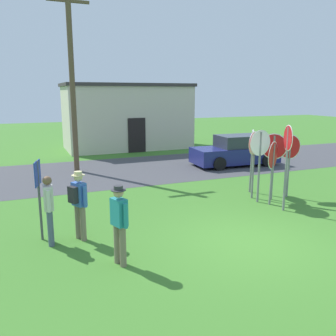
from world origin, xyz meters
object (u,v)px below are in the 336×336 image
Objects in this scene: stop_sign_far_back at (260,153)px; info_panel_leftmost at (38,186)px; stop_sign_leaning_right at (273,162)px; stop_sign_rear_right at (254,153)px; person_with_sunhat at (79,201)px; stop_sign_tallest at (274,154)px; stop_sign_leaning_left at (287,152)px; utility_pole at (72,79)px; person_in_teal at (49,207)px; parked_car_on_street at (236,151)px; stop_sign_nearest at (252,149)px; stop_sign_center_cluster at (289,154)px; person_holding_notes at (119,221)px.

stop_sign_far_back is 1.21× the size of info_panel_leftmost.
stop_sign_leaning_right reaches higher than info_panel_leftmost.
stop_sign_leaning_right is at bearing -83.07° from stop_sign_rear_right.
person_with_sunhat is at bearing -22.23° from info_panel_leftmost.
stop_sign_leaning_left is (-0.39, -1.08, 0.26)m from stop_sign_tallest.
utility_pole reaches higher than stop_sign_rear_right.
stop_sign_leaning_right is 0.78× the size of stop_sign_leaning_left.
stop_sign_rear_right is at bearing 12.65° from person_with_sunhat.
stop_sign_rear_right is (4.97, -6.76, -2.60)m from utility_pole.
stop_sign_tallest is 0.61m from stop_sign_leaning_right.
person_in_teal is at bearing -168.45° from stop_sign_rear_right.
parked_car_on_street is 7.27m from stop_sign_leaning_left.
utility_pole reaches higher than info_panel_leftmost.
stop_sign_tallest is 0.61m from stop_sign_far_back.
stop_sign_nearest reaches higher than info_panel_leftmost.
person_with_sunhat reaches higher than person_in_teal.
person_with_sunhat is at bearing -162.78° from stop_sign_nearest.
stop_sign_tallest reaches higher than person_with_sunhat.
person_with_sunhat is (-8.82, -6.55, 0.32)m from parked_car_on_street.
stop_sign_tallest is 1.14× the size of info_panel_leftmost.
info_panel_leftmost is (-8.21, -0.66, -0.13)m from stop_sign_center_cluster.
parked_car_on_street is 1.89× the size of stop_sign_nearest.
stop_sign_far_back is 1.43× the size of person_in_teal.
stop_sign_leaning_left reaches higher than stop_sign_center_cluster.
person_in_teal is at bearing -164.21° from stop_sign_nearest.
utility_pole reaches higher than stop_sign_center_cluster.
utility_pole reaches higher than parked_car_on_street.
info_panel_leftmost is (-9.70, -6.19, 0.69)m from parked_car_on_street.
stop_sign_rear_right reaches higher than stop_sign_leaning_right.
stop_sign_leaning_right is (-0.39, -0.45, -0.14)m from stop_sign_tallest.
person_with_sunhat is 1.02m from info_panel_leftmost.
info_panel_leftmost reaches higher than person_with_sunhat.
person_holding_notes is (-5.52, -3.04, -0.61)m from stop_sign_rear_right.
stop_sign_leaning_left is 1.15× the size of stop_sign_nearest.
stop_sign_nearest reaches higher than stop_sign_tallest.
stop_sign_center_cluster reaches higher than person_holding_notes.
person_holding_notes is at bearing -151.17° from stop_sign_rear_right.
stop_sign_tallest reaches higher than person_in_teal.
stop_sign_leaning_left is at bearing -78.69° from stop_sign_far_back.
stop_sign_leaning_right is 1.24× the size of person_in_teal.
stop_sign_leaning_left reaches higher than person_holding_notes.
stop_sign_tallest is 7.50m from info_panel_leftmost.
person_with_sunhat is at bearing -167.35° from stop_sign_rear_right.
stop_sign_tallest reaches higher than person_holding_notes.
person_with_sunhat is (-0.57, 1.67, 0.03)m from person_holding_notes.
stop_sign_leaning_right is 7.09m from info_panel_leftmost.
stop_sign_far_back is at bearing 101.31° from stop_sign_leaning_left.
stop_sign_far_back is 1.39× the size of person_with_sunhat.
stop_sign_center_cluster is 1.25m from stop_sign_leaning_right.
stop_sign_leaning_right reaches higher than parked_car_on_street.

